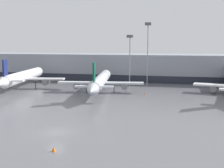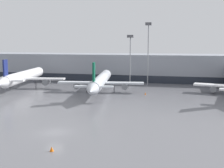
{
  "view_description": "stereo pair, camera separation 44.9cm",
  "coord_description": "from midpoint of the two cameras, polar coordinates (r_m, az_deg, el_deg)",
  "views": [
    {
      "loc": [
        16.35,
        -36.38,
        12.75
      ],
      "look_at": [
        1.9,
        29.18,
        3.0
      ],
      "focal_mm": 45.0,
      "sensor_mm": 36.0,
      "label": 1
    },
    {
      "loc": [
        16.79,
        -36.29,
        12.75
      ],
      "look_at": [
        1.9,
        29.18,
        3.0
      ],
      "focal_mm": 45.0,
      "sensor_mm": 36.0,
      "label": 2
    }
  ],
  "objects": [
    {
      "name": "parked_jet_4",
      "position": [
        84.01,
        -17.79,
        1.41
      ],
      "size": [
        23.86,
        33.72,
        8.83
      ],
      "rotation": [
        0.0,
        0.0,
        1.73
      ],
      "color": "white",
      "rests_on": "ground_plane"
    },
    {
      "name": "traffic_cone_4",
      "position": [
        70.84,
        6.6,
        -1.93
      ],
      "size": [
        0.42,
        0.42,
        0.57
      ],
      "color": "orange",
      "rests_on": "ground_plane"
    },
    {
      "name": "traffic_cone_0",
      "position": [
        34.96,
        -12.15,
        -12.81
      ],
      "size": [
        0.5,
        0.5,
        0.59
      ],
      "color": "orange",
      "rests_on": "ground_plane"
    },
    {
      "name": "apron_light_mast_1",
      "position": [
        86.35,
        7.16,
        9.61
      ],
      "size": [
        1.8,
        1.8,
        18.93
      ],
      "color": "gray",
      "rests_on": "ground_plane"
    },
    {
      "name": "parked_jet_2",
      "position": [
        73.64,
        -2.52,
        0.66
      ],
      "size": [
        22.6,
        35.6,
        8.67
      ],
      "rotation": [
        0.0,
        0.0,
        1.71
      ],
      "color": "silver",
      "rests_on": "ground_plane"
    },
    {
      "name": "terminal_building",
      "position": [
        99.91,
        3.0,
        3.51
      ],
      "size": [
        160.0,
        27.99,
        9.0
      ],
      "color": "gray",
      "rests_on": "ground_plane"
    },
    {
      "name": "apron_light_mast_2",
      "position": [
        85.78,
        3.51,
        7.95
      ],
      "size": [
        1.8,
        1.8,
        15.25
      ],
      "color": "gray",
      "rests_on": "ground_plane"
    },
    {
      "name": "ground_plane",
      "position": [
        41.92,
        -11.67,
        -9.62
      ],
      "size": [
        320.0,
        320.0,
        0.0
      ],
      "primitive_type": "plane",
      "color": "slate"
    }
  ]
}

